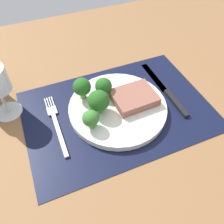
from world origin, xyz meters
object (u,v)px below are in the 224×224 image
Objects in this scene: plate at (118,108)px; steak at (134,97)px; knife at (167,92)px; fork at (56,123)px.

steak reaches higher than plate.
plate is 1.07× the size of knife.
plate is 4.88cm from steak.
fork is 30.43cm from knife.
fork is at bearing 174.77° from plate.
fork is 0.83× the size of knife.
plate is 14.90cm from knife.
knife is (30.42, -0.89, 0.05)cm from fork.
plate reaches higher than knife.
fork is at bearing 179.15° from knife.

